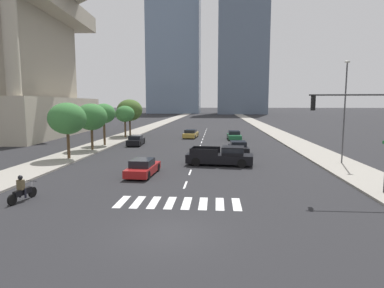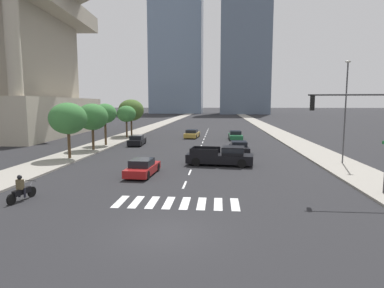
% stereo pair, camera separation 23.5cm
% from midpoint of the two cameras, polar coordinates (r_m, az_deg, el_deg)
% --- Properties ---
extents(ground_plane, '(800.00, 800.00, 0.00)m').
position_cam_midpoint_polar(ground_plane, '(14.24, -4.38, -15.18)').
color(ground_plane, '#232326').
extents(sidewalk_east, '(4.00, 260.00, 0.15)m').
position_cam_midpoint_polar(sidewalk_east, '(44.64, 18.64, -0.11)').
color(sidewalk_east, gray).
rests_on(sidewalk_east, ground).
extents(sidewalk_west, '(4.00, 260.00, 0.15)m').
position_cam_midpoint_polar(sidewalk_west, '(45.86, -14.41, 0.23)').
color(sidewalk_west, gray).
rests_on(sidewalk_west, ground).
extents(crosswalk_near, '(6.75, 2.26, 0.01)m').
position_cam_midpoint_polar(crosswalk_near, '(18.08, -2.28, -10.24)').
color(crosswalk_near, silver).
rests_on(crosswalk_near, ground).
extents(lane_divider_center, '(0.14, 50.00, 0.01)m').
position_cam_midpoint_polar(lane_divider_center, '(45.49, 2.02, 0.30)').
color(lane_divider_center, silver).
rests_on(lane_divider_center, ground).
extents(motorcycle_lead, '(0.70, 2.16, 1.49)m').
position_cam_midpoint_polar(motorcycle_lead, '(20.56, -27.35, -7.24)').
color(motorcycle_lead, black).
rests_on(motorcycle_lead, ground).
extents(pickup_truck, '(5.96, 2.63, 1.67)m').
position_cam_midpoint_polar(pickup_truck, '(28.70, 5.70, -2.11)').
color(pickup_truck, black).
rests_on(pickup_truck, ground).
extents(sedan_green_0, '(2.03, 4.77, 1.28)m').
position_cam_midpoint_polar(sedan_green_0, '(49.52, 7.72, 1.48)').
color(sedan_green_0, '#1E6038').
rests_on(sedan_green_0, ground).
extents(sedan_black_1, '(2.05, 4.44, 1.29)m').
position_cam_midpoint_polar(sedan_black_1, '(35.80, 8.40, -0.67)').
color(sedan_black_1, black).
rests_on(sedan_black_1, ground).
extents(sedan_gold_2, '(2.25, 4.76, 1.29)m').
position_cam_midpoint_polar(sedan_gold_2, '(51.37, 0.13, 1.75)').
color(sedan_gold_2, '#B28E38').
rests_on(sedan_gold_2, ground).
extents(sedan_black_3, '(1.95, 4.59, 1.30)m').
position_cam_midpoint_polar(sedan_black_3, '(43.00, -9.44, 0.61)').
color(sedan_black_3, black).
rests_on(sedan_black_3, ground).
extents(sedan_red_4, '(1.98, 4.42, 1.25)m').
position_cam_midpoint_polar(sedan_red_4, '(24.94, -8.37, -4.11)').
color(sedan_red_4, maroon).
rests_on(sedan_red_4, ground).
extents(traffic_signal_near, '(4.89, 0.28, 6.13)m').
position_cam_midpoint_polar(traffic_signal_near, '(21.25, 27.41, 3.53)').
color(traffic_signal_near, '#333335').
rests_on(traffic_signal_near, sidewalk_east).
extents(street_lamp_east, '(0.50, 0.24, 8.89)m').
position_cam_midpoint_polar(street_lamp_east, '(31.47, 25.46, 6.09)').
color(street_lamp_east, '#3F3F42').
rests_on(street_lamp_east, sidewalk_east).
extents(street_tree_nearest, '(3.52, 3.52, 5.33)m').
position_cam_midpoint_polar(street_tree_nearest, '(33.20, -20.67, 4.19)').
color(street_tree_nearest, '#4C3823').
rests_on(street_tree_nearest, sidewalk_west).
extents(street_tree_second, '(3.54, 3.54, 5.24)m').
position_cam_midpoint_polar(street_tree_second, '(38.71, -16.87, 4.55)').
color(street_tree_second, '#4C3823').
rests_on(street_tree_second, sidewalk_west).
extents(street_tree_third, '(2.90, 2.90, 5.23)m').
position_cam_midpoint_polar(street_tree_third, '(42.58, -14.83, 5.15)').
color(street_tree_third, '#4C3823').
rests_on(street_tree_third, sidewalk_west).
extents(street_tree_fourth, '(2.94, 2.94, 4.89)m').
position_cam_midpoint_polar(street_tree_fourth, '(51.68, -11.28, 5.17)').
color(street_tree_fourth, '#4C3823').
rests_on(street_tree_fourth, sidewalk_west).
extents(street_tree_fifth, '(4.12, 4.12, 5.90)m').
position_cam_midpoint_polar(street_tree_fifth, '(54.37, -10.48, 5.83)').
color(street_tree_fifth, '#4C3823').
rests_on(street_tree_fifth, sidewalk_west).
extents(office_tower_left_skyline, '(27.91, 21.62, 98.60)m').
position_cam_midpoint_polar(office_tower_left_skyline, '(187.36, -2.64, 19.22)').
color(office_tower_left_skyline, slate).
rests_on(office_tower_left_skyline, ground).
extents(office_tower_center_skyline, '(24.72, 21.30, 79.71)m').
position_cam_midpoint_polar(office_tower_center_skyline, '(177.03, 9.28, 18.07)').
color(office_tower_center_skyline, slate).
rests_on(office_tower_center_skyline, ground).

